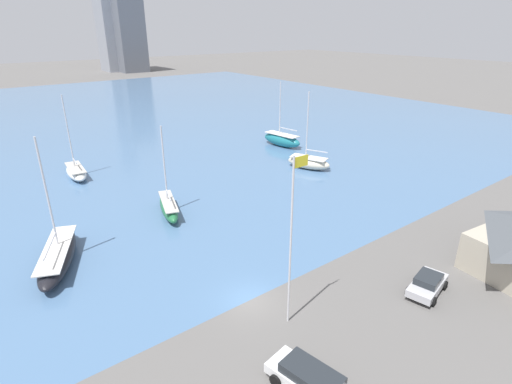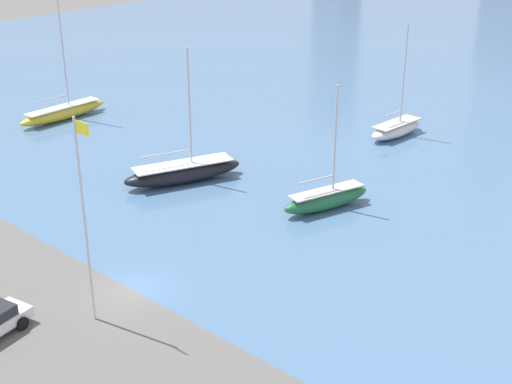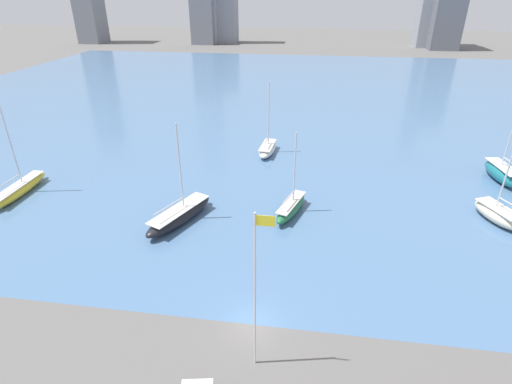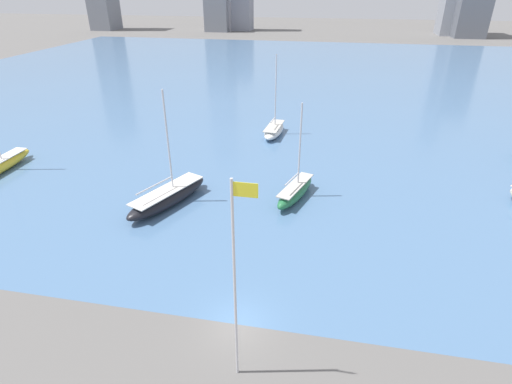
{
  "view_description": "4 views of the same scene",
  "coord_description": "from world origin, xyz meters",
  "px_view_note": "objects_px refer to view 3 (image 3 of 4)",
  "views": [
    {
      "loc": [
        -14.73,
        -20.14,
        19.38
      ],
      "look_at": [
        7.3,
        8.83,
        4.2
      ],
      "focal_mm": 28.0,
      "sensor_mm": 36.0,
      "label": 1
    },
    {
      "loc": [
        30.98,
        -23.53,
        23.37
      ],
      "look_at": [
        2.52,
        8.72,
        4.55
      ],
      "focal_mm": 50.0,
      "sensor_mm": 36.0,
      "label": 2
    },
    {
      "loc": [
        3.67,
        -22.81,
        23.69
      ],
      "look_at": [
        -1.4,
        11.86,
        5.6
      ],
      "focal_mm": 28.0,
      "sensor_mm": 36.0,
      "label": 3
    },
    {
      "loc": [
        4.7,
        -18.32,
        19.72
      ],
      "look_at": [
        -0.69,
        9.74,
        4.63
      ],
      "focal_mm": 28.0,
      "sensor_mm": 36.0,
      "label": 4
    }
  ],
  "objects_px": {
    "sailboat_yellow": "(19,189)",
    "sailboat_teal": "(502,173)",
    "sailboat_green": "(291,207)",
    "flag_pole": "(256,290)",
    "sailboat_cream": "(498,214)",
    "sailboat_black": "(180,215)",
    "sailboat_white": "(267,148)"
  },
  "relations": [
    {
      "from": "sailboat_cream",
      "to": "sailboat_teal",
      "type": "height_order",
      "value": "sailboat_cream"
    },
    {
      "from": "sailboat_white",
      "to": "sailboat_yellow",
      "type": "distance_m",
      "value": 34.92
    },
    {
      "from": "sailboat_green",
      "to": "sailboat_black",
      "type": "bearing_deg",
      "value": -145.99
    },
    {
      "from": "sailboat_teal",
      "to": "sailboat_black",
      "type": "relative_size",
      "value": 0.96
    },
    {
      "from": "sailboat_white",
      "to": "sailboat_cream",
      "type": "height_order",
      "value": "sailboat_white"
    },
    {
      "from": "sailboat_cream",
      "to": "sailboat_yellow",
      "type": "bearing_deg",
      "value": 158.37
    },
    {
      "from": "sailboat_yellow",
      "to": "sailboat_cream",
      "type": "height_order",
      "value": "sailboat_yellow"
    },
    {
      "from": "sailboat_green",
      "to": "sailboat_cream",
      "type": "bearing_deg",
      "value": 21.79
    },
    {
      "from": "sailboat_cream",
      "to": "sailboat_black",
      "type": "height_order",
      "value": "sailboat_black"
    },
    {
      "from": "flag_pole",
      "to": "sailboat_black",
      "type": "relative_size",
      "value": 1.08
    },
    {
      "from": "sailboat_yellow",
      "to": "sailboat_teal",
      "type": "xyz_separation_m",
      "value": [
        62.24,
        13.26,
        0.27
      ]
    },
    {
      "from": "sailboat_yellow",
      "to": "sailboat_green",
      "type": "bearing_deg",
      "value": -1.04
    },
    {
      "from": "sailboat_yellow",
      "to": "sailboat_black",
      "type": "distance_m",
      "value": 22.5
    },
    {
      "from": "sailboat_white",
      "to": "sailboat_yellow",
      "type": "bearing_deg",
      "value": -143.09
    },
    {
      "from": "sailboat_yellow",
      "to": "sailboat_cream",
      "type": "bearing_deg",
      "value": 0.5
    },
    {
      "from": "sailboat_yellow",
      "to": "sailboat_cream",
      "type": "relative_size",
      "value": 1.37
    },
    {
      "from": "sailboat_black",
      "to": "sailboat_green",
      "type": "bearing_deg",
      "value": 39.16
    },
    {
      "from": "flag_pole",
      "to": "sailboat_green",
      "type": "xyz_separation_m",
      "value": [
        1.04,
        21.17,
        -5.76
      ]
    },
    {
      "from": "flag_pole",
      "to": "sailboat_white",
      "type": "xyz_separation_m",
      "value": [
        -3.95,
        39.67,
        -5.82
      ]
    },
    {
      "from": "sailboat_teal",
      "to": "sailboat_black",
      "type": "bearing_deg",
      "value": -165.22
    },
    {
      "from": "sailboat_teal",
      "to": "sailboat_yellow",
      "type": "bearing_deg",
      "value": -175.82
    },
    {
      "from": "sailboat_yellow",
      "to": "sailboat_white",
      "type": "bearing_deg",
      "value": 31.0
    },
    {
      "from": "sailboat_white",
      "to": "sailboat_yellow",
      "type": "relative_size",
      "value": 0.74
    },
    {
      "from": "sailboat_cream",
      "to": "sailboat_green",
      "type": "distance_m",
      "value": 23.18
    },
    {
      "from": "flag_pole",
      "to": "sailboat_green",
      "type": "height_order",
      "value": "flag_pole"
    },
    {
      "from": "sailboat_cream",
      "to": "sailboat_teal",
      "type": "distance_m",
      "value": 12.31
    },
    {
      "from": "sailboat_yellow",
      "to": "sailboat_teal",
      "type": "bearing_deg",
      "value": 10.68
    },
    {
      "from": "sailboat_green",
      "to": "sailboat_teal",
      "type": "bearing_deg",
      "value": 42.87
    },
    {
      "from": "flag_pole",
      "to": "sailboat_green",
      "type": "bearing_deg",
      "value": 87.2
    },
    {
      "from": "sailboat_cream",
      "to": "sailboat_white",
      "type": "bearing_deg",
      "value": 125.62
    },
    {
      "from": "sailboat_yellow",
      "to": "sailboat_teal",
      "type": "height_order",
      "value": "sailboat_yellow"
    },
    {
      "from": "flag_pole",
      "to": "sailboat_white",
      "type": "height_order",
      "value": "flag_pole"
    }
  ]
}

